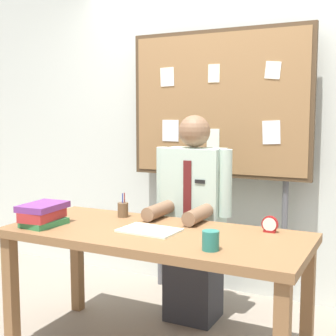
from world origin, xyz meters
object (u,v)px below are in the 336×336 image
bulletin_board (218,108)px  open_notebook (149,230)px  desk (155,246)px  coffee_mug (211,241)px  person (193,226)px  book_stack (43,214)px  pen_holder (123,210)px  desk_clock (270,225)px

bulletin_board → open_notebook: bearing=-91.3°
desk → open_notebook: bearing=-140.7°
bulletin_board → coffee_mug: (0.43, -1.23, -0.67)m
bulletin_board → open_notebook: 1.26m
desk → open_notebook: open_notebook is taller
person → book_stack: 1.01m
person → desk: bearing=-90.0°
bulletin_board → coffee_mug: 1.47m
pen_holder → bulletin_board: bearing=65.0°
book_stack → open_notebook: (0.65, 0.16, -0.06)m
coffee_mug → pen_holder: 0.91m
pen_holder → open_notebook: bearing=-36.9°
desk → person: size_ratio=1.23×
open_notebook → pen_holder: 0.43m
open_notebook → coffee_mug: 0.50m
open_notebook → pen_holder: size_ratio=2.09×
bulletin_board → book_stack: size_ratio=6.82×
person → pen_holder: (-0.36, -0.32, 0.14)m
open_notebook → desk_clock: size_ratio=3.54×
desk_clock → coffee_mug: size_ratio=0.96×
bulletin_board → pen_holder: (-0.36, -0.78, -0.67)m
coffee_mug → desk: bearing=153.4°
book_stack → desk_clock: bearing=19.6°
bulletin_board → open_notebook: (-0.02, -1.04, -0.72)m
desk → person: 0.56m
bulletin_board → book_stack: 1.52m
desk → coffee_mug: bearing=-26.6°
person → pen_holder: person is taller
coffee_mug → pen_holder: pen_holder is taller
desk → open_notebook: size_ratio=5.24×
desk → open_notebook: (-0.02, -0.02, 0.10)m
desk → desk_clock: bearing=24.2°
person → open_notebook: 0.59m
desk → coffee_mug: coffee_mug is taller
open_notebook → pen_holder: bearing=143.1°
book_stack → desk: bearing=15.2°
book_stack → bulletin_board: bearing=60.8°
open_notebook → desk_clock: 0.69m
book_stack → open_notebook: bearing=14.1°
desk_clock → coffee_mug: (-0.17, -0.49, 0.01)m
person → bulletin_board: bearing=90.0°
open_notebook → desk: bearing=39.3°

